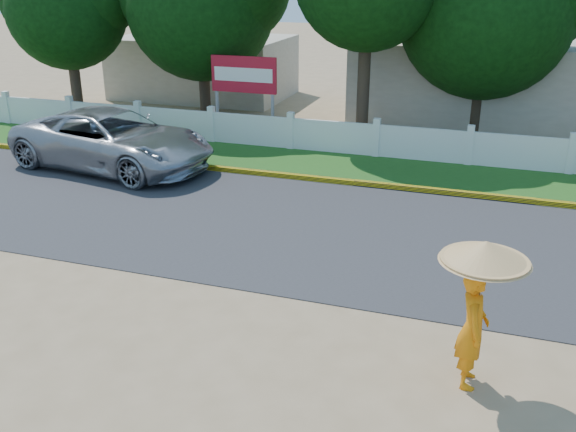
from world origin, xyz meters
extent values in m
plane|color=#9E8460|center=(0.00, 0.00, 0.00)|extent=(120.00, 120.00, 0.00)
cube|color=#38383A|center=(0.00, 4.50, 0.01)|extent=(60.00, 7.00, 0.02)
cube|color=#2D601E|center=(0.00, 9.75, 0.01)|extent=(60.00, 3.50, 0.03)
cube|color=yellow|center=(0.00, 8.05, 0.08)|extent=(40.00, 0.18, 0.16)
cube|color=silver|center=(0.00, 11.20, 0.55)|extent=(40.00, 0.10, 1.10)
cube|color=#B7AD99|center=(3.00, 18.00, 1.60)|extent=(10.00, 6.00, 3.20)
cube|color=#B7AD99|center=(-10.00, 19.00, 1.40)|extent=(8.00, 5.00, 2.80)
imported|color=#A0A3A8|center=(-7.56, 7.31, 0.91)|extent=(6.94, 3.98, 1.82)
imported|color=orange|center=(3.81, -0.64, 0.96)|extent=(0.53, 0.74, 1.92)
cylinder|color=gray|center=(3.86, -0.64, 1.70)|extent=(0.03, 0.03, 1.25)
cone|color=tan|center=(3.86, -0.64, 2.23)|extent=(1.32, 1.32, 0.32)
cylinder|color=gray|center=(-6.26, 12.30, 1.00)|extent=(0.12, 0.12, 2.00)
cylinder|color=gray|center=(-4.06, 12.30, 1.00)|extent=(0.12, 0.12, 2.00)
cube|color=#B01223|center=(-5.16, 12.30, 2.30)|extent=(2.50, 0.12, 1.30)
cube|color=silver|center=(-5.16, 12.24, 2.30)|extent=(2.25, 0.02, 0.49)
cylinder|color=#473828|center=(-13.08, 13.18, 1.51)|extent=(0.44, 0.44, 3.03)
sphere|color=#0D390D|center=(-13.08, 13.18, 4.33)|extent=(4.75, 4.75, 4.75)
cylinder|color=#473828|center=(2.93, 15.13, 1.40)|extent=(0.44, 0.44, 2.79)
sphere|color=#0D390D|center=(2.93, 15.13, 4.50)|extent=(6.19, 6.19, 6.19)
cylinder|color=#473828|center=(-7.74, 14.33, 1.46)|extent=(0.44, 0.44, 2.93)
sphere|color=#0D390D|center=(-7.74, 14.33, 4.53)|extent=(5.81, 5.81, 5.81)
cylinder|color=#473828|center=(-0.93, 13.16, 2.15)|extent=(0.44, 0.44, 4.29)
camera|label=1|loc=(3.84, -9.39, 6.05)|focal=40.00mm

